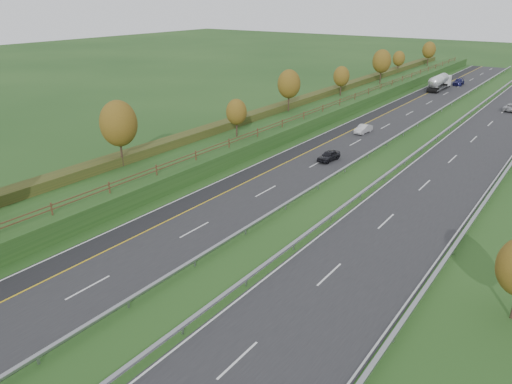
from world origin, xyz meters
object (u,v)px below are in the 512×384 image
at_px(car_silver_mid, 363,129).
at_px(car_small_far, 459,82).
at_px(road_tanker, 440,82).
at_px(car_dark_near, 329,156).
at_px(car_oncoming, 512,107).

xyz_separation_m(car_silver_mid, car_small_far, (0.66, 55.68, 0.08)).
distance_m(road_tanker, car_small_far, 9.63).
bearing_deg(car_dark_near, road_tanker, 98.31).
bearing_deg(car_silver_mid, car_small_far, 93.55).
distance_m(road_tanker, car_oncoming, 23.42).
relative_size(road_tanker, car_silver_mid, 2.82).
height_order(car_silver_mid, car_oncoming, car_oncoming).
xyz_separation_m(car_dark_near, car_oncoming, (14.42, 47.11, 0.02)).
xyz_separation_m(car_dark_near, car_small_far, (-1.37, 71.59, 0.07)).
height_order(car_silver_mid, car_small_far, car_small_far).
bearing_deg(road_tanker, car_oncoming, -40.33).
bearing_deg(car_dark_near, car_small_far, 96.27).
relative_size(road_tanker, car_dark_near, 2.87).
height_order(road_tanker, car_oncoming, road_tanker).
bearing_deg(car_silver_mid, car_oncoming, 66.42).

